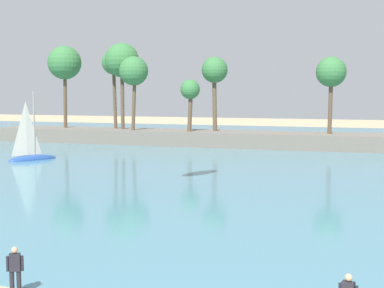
% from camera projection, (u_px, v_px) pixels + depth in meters
% --- Properties ---
extents(sea, '(220.00, 89.74, 0.06)m').
position_uv_depth(sea, '(307.00, 153.00, 60.28)').
color(sea, teal).
rests_on(sea, ground).
extents(palm_headland, '(80.82, 6.24, 12.73)m').
position_uv_depth(palm_headland, '(286.00, 115.00, 65.46)').
color(palm_headland, slate).
rests_on(palm_headland, ground).
extents(person_rigging_by_gear, '(0.50, 0.33, 1.67)m').
position_uv_depth(person_rigging_by_gear, '(15.00, 270.00, 18.29)').
color(person_rigging_by_gear, '#23232D').
rests_on(person_rigging_by_gear, ground).
extents(sailboat_near_shore, '(3.72, 4.93, 7.04)m').
position_uv_depth(sailboat_near_shore, '(31.00, 153.00, 54.27)').
color(sailboat_near_shore, '#234793').
rests_on(sailboat_near_shore, sea).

